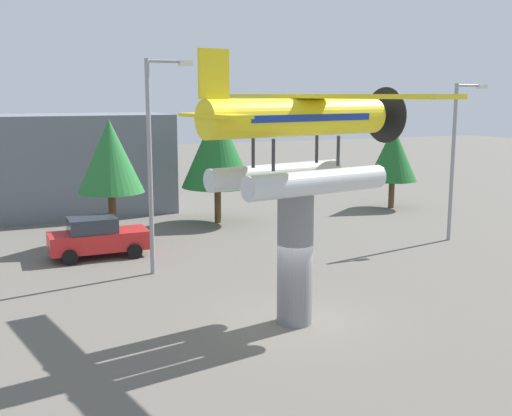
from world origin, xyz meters
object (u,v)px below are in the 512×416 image
at_px(car_mid_red, 97,237).
at_px(tree_far_east, 393,154).
at_px(storefront_building, 69,164).
at_px(streetlight_primary, 154,152).
at_px(tree_east, 110,157).
at_px(tree_center_back, 217,147).
at_px(display_pedestal, 295,258).
at_px(floatplane_monument, 300,134).
at_px(streetlight_secondary, 457,150).

height_order(car_mid_red, tree_far_east, tree_far_east).
bearing_deg(storefront_building, streetlight_primary, -84.62).
distance_m(tree_east, tree_center_back, 6.89).
bearing_deg(display_pedestal, floatplane_monument, 11.08).
distance_m(streetlight_primary, tree_center_back, 10.16).
bearing_deg(tree_east, tree_center_back, 24.44).
height_order(car_mid_red, storefront_building, storefront_building).
height_order(display_pedestal, streetlight_primary, streetlight_primary).
xyz_separation_m(car_mid_red, storefront_building, (0.34, 11.42, 2.03)).
bearing_deg(tree_center_back, streetlight_secondary, -42.78).
bearing_deg(car_mid_red, tree_east, 63.01).
relative_size(car_mid_red, storefront_building, 0.36).
xyz_separation_m(floatplane_monument, tree_east, (-3.26, 12.67, -1.68)).
height_order(car_mid_red, tree_east, tree_east).
distance_m(floatplane_monument, tree_far_east, 21.49).
relative_size(storefront_building, tree_center_back, 1.84).
xyz_separation_m(tree_center_back, tree_far_east, (11.52, 0.11, -0.79)).
height_order(streetlight_primary, streetlight_secondary, streetlight_primary).
distance_m(display_pedestal, tree_far_east, 21.49).
height_order(display_pedestal, car_mid_red, display_pedestal).
xyz_separation_m(display_pedestal, floatplane_monument, (0.13, 0.03, 3.75)).
height_order(car_mid_red, streetlight_secondary, streetlight_secondary).
bearing_deg(tree_east, streetlight_secondary, -19.87).
bearing_deg(display_pedestal, tree_far_east, 46.89).
bearing_deg(display_pedestal, tree_east, 103.87).
distance_m(floatplane_monument, tree_east, 13.19).
relative_size(streetlight_secondary, tree_center_back, 1.18).
bearing_deg(streetlight_secondary, car_mid_red, 168.22).
relative_size(streetlight_primary, streetlight_secondary, 1.11).
height_order(floatplane_monument, tree_far_east, floatplane_monument).
bearing_deg(car_mid_red, floatplane_monument, -67.64).
xyz_separation_m(car_mid_red, tree_far_east, (18.87, 5.08, 2.49)).
xyz_separation_m(streetlight_secondary, storefront_building, (-16.08, 14.85, -1.46)).
relative_size(streetlight_secondary, tree_east, 1.27).
bearing_deg(tree_center_back, storefront_building, 137.37).
relative_size(floatplane_monument, tree_far_east, 2.06).
height_order(floatplane_monument, streetlight_secondary, floatplane_monument).
bearing_deg(tree_east, tree_far_east, 9.46).
height_order(streetlight_secondary, tree_far_east, streetlight_secondary).
relative_size(streetlight_secondary, storefront_building, 0.64).
distance_m(floatplane_monument, streetlight_secondary, 14.10).
distance_m(storefront_building, tree_far_east, 19.60).
bearing_deg(streetlight_secondary, floatplane_monument, -149.44).
bearing_deg(tree_far_east, floatplane_monument, -132.90).
relative_size(tree_east, tree_far_east, 1.16).
distance_m(floatplane_monument, streetlight_primary, 7.61).
height_order(tree_center_back, tree_far_east, tree_center_back).
bearing_deg(storefront_building, streetlight_secondary, -42.71).
bearing_deg(streetlight_primary, tree_far_east, 26.56).
height_order(floatplane_monument, car_mid_red, floatplane_monument).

